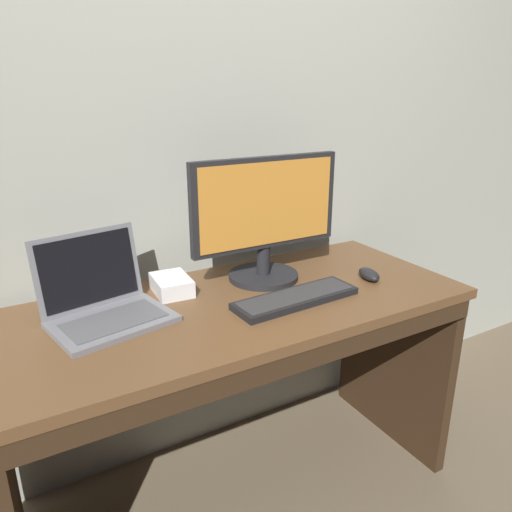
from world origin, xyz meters
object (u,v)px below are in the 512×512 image
Objects in this scene: laptop_space_gray at (106,306)px; external_monitor at (265,219)px; wired_keyboard at (296,298)px; external_drive_box at (172,285)px; computer_mouse at (369,274)px.

external_monitor is (0.56, 0.04, 0.18)m from laptop_space_gray.
laptop_space_gray is at bearing 163.15° from wired_keyboard.
external_drive_box is at bearing 170.63° from external_monitor.
external_monitor is at bearing 86.73° from wired_keyboard.
wired_keyboard is (-0.01, -0.21, -0.21)m from external_monitor.
external_monitor is 0.38m from external_drive_box.
computer_mouse is (0.89, -0.14, -0.03)m from laptop_space_gray.
computer_mouse is (0.32, -0.18, -0.20)m from external_monitor.
laptop_space_gray is at bearing -175.68° from external_monitor.
external_drive_box is at bearing 22.19° from laptop_space_gray.
computer_mouse is at bearing 4.90° from wired_keyboard.
external_monitor reaches higher than laptop_space_gray.
external_monitor reaches higher than computer_mouse.
wired_keyboard is at bearing -93.27° from external_monitor.
external_drive_box is at bearing 140.07° from wired_keyboard.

